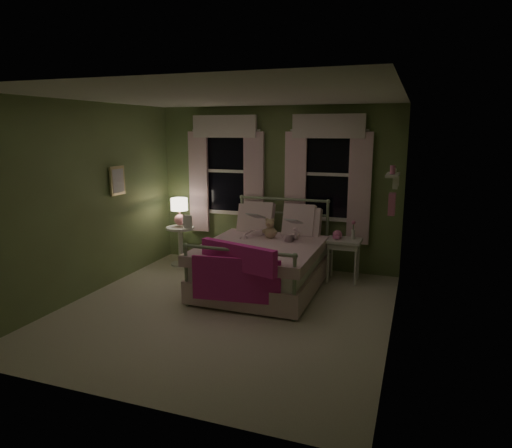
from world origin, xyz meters
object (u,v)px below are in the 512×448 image
at_px(bed, 264,262).
at_px(child_left, 256,215).
at_px(nightstand_right, 344,246).
at_px(table_lamp, 179,209).
at_px(teddy_bear, 270,230).
at_px(nightstand_left, 180,240).
at_px(child_right, 292,222).

distance_m(bed, child_left, 0.77).
bearing_deg(nightstand_right, table_lamp, -179.05).
bearing_deg(table_lamp, nightstand_right, 0.95).
distance_m(teddy_bear, nightstand_left, 1.75).
relative_size(teddy_bear, nightstand_right, 0.48).
bearing_deg(bed, nightstand_right, 32.07).
bearing_deg(child_left, table_lamp, 7.67).
xyz_separation_m(child_right, table_lamp, (-1.96, 0.17, 0.05)).
bearing_deg(child_right, child_left, -4.48).
xyz_separation_m(bed, child_right, (0.28, 0.42, 0.52)).
xyz_separation_m(teddy_bear, table_lamp, (-1.68, 0.33, 0.16)).
bearing_deg(teddy_bear, nightstand_left, 168.81).
xyz_separation_m(child_right, nightstand_right, (0.74, 0.22, -0.35)).
relative_size(nightstand_left, nightstand_right, 1.02).
relative_size(child_left, child_right, 1.19).
relative_size(bed, table_lamp, 4.50).
distance_m(child_right, table_lamp, 1.97).
relative_size(teddy_bear, nightstand_left, 0.47).
xyz_separation_m(child_right, teddy_bear, (-0.28, -0.16, -0.11)).
bearing_deg(bed, table_lamp, 160.47).
bearing_deg(bed, child_right, 56.40).
xyz_separation_m(child_left, nightstand_left, (-1.40, 0.17, -0.54)).
bearing_deg(nightstand_right, child_left, -170.48).
distance_m(bed, nightstand_right, 1.22).
bearing_deg(bed, teddy_bear, 90.00).
relative_size(child_right, table_lamp, 1.47).
distance_m(bed, teddy_bear, 0.49).
bearing_deg(bed, nightstand_left, 160.47).
height_order(table_lamp, nightstand_right, table_lamp).
bearing_deg(child_left, nightstand_left, 7.67).
xyz_separation_m(bed, nightstand_left, (-1.68, 0.59, 0.03)).
bearing_deg(teddy_bear, bed, -90.00).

